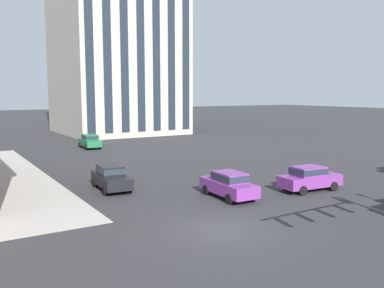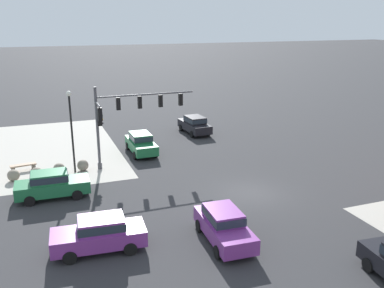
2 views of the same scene
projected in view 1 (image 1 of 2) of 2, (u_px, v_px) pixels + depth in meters
ground_plane at (222, 231)px, 20.21m from camera, size 320.00×320.00×0.00m
car_cross_westbound at (90, 141)px, 50.29m from camera, size 2.05×4.48×1.68m
car_parked_curb at (229, 184)px, 26.42m from camera, size 2.07×4.49×1.68m
car_main_mid at (111, 177)px, 28.71m from camera, size 2.17×4.53×1.68m
car_cross_far at (309, 177)px, 28.40m from camera, size 4.53×2.16×1.68m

